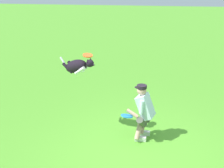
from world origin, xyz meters
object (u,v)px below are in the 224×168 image
object	(u,v)px
dog	(78,66)
frisbee_held	(127,116)
person	(144,111)
frisbee_flying	(88,55)

from	to	relation	value
dog	frisbee_held	bearing A→B (deg)	8.09
person	dog	world-z (taller)	dog
dog	person	bearing A→B (deg)	16.87
dog	frisbee_held	size ratio (longest dim) A/B	3.47
person	frisbee_held	distance (m)	0.40
dog	frisbee_held	world-z (taller)	dog
frisbee_held	dog	bearing A→B (deg)	-16.22
dog	frisbee_held	xyz separation A→B (m)	(-1.16, 0.34, -1.00)
person	frisbee_held	world-z (taller)	person
frisbee_flying	frisbee_held	world-z (taller)	frisbee_flying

